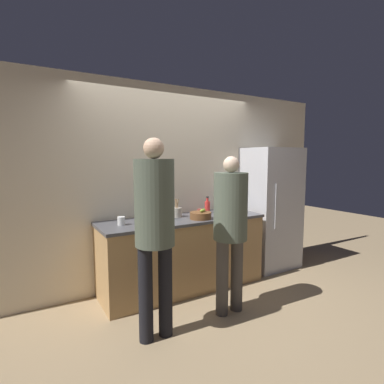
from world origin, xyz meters
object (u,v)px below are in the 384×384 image
(cup_red, at_px, (200,212))
(cup_white, at_px, (121,221))
(refrigerator, at_px, (270,208))
(person_left, at_px, (155,221))
(fruit_bowl, at_px, (201,215))
(bottle_green, at_px, (169,214))
(bottle_red, at_px, (207,206))
(person_center, at_px, (230,221))
(bottle_amber, at_px, (152,216))
(utensil_crock, at_px, (177,212))

(cup_red, xyz_separation_m, cup_white, (-1.07, -0.05, 0.01))
(refrigerator, bearing_deg, person_left, -159.56)
(person_left, relative_size, fruit_bowl, 6.90)
(bottle_green, bearing_deg, refrigerator, 0.75)
(fruit_bowl, bearing_deg, refrigerator, 7.50)
(bottle_red, bearing_deg, fruit_bowl, -134.73)
(bottle_green, relative_size, cup_white, 1.90)
(fruit_bowl, relative_size, bottle_green, 1.47)
(person_center, height_order, fruit_bowl, person_center)
(bottle_amber, distance_m, bottle_green, 0.23)
(fruit_bowl, height_order, bottle_red, bottle_red)
(person_left, relative_size, cup_white, 19.32)
(refrigerator, height_order, bottle_amber, refrigerator)
(bottle_green, bearing_deg, cup_white, 179.92)
(cup_white, bearing_deg, person_left, -86.47)
(person_left, height_order, bottle_red, person_left)
(utensil_crock, relative_size, bottle_amber, 1.31)
(bottle_amber, bearing_deg, bottle_red, 8.83)
(cup_white, bearing_deg, bottle_green, -0.08)
(cup_red, relative_size, cup_white, 0.87)
(person_center, relative_size, cup_white, 17.67)
(bottle_red, height_order, cup_white, bottle_red)
(bottle_amber, bearing_deg, cup_white, -178.96)
(refrigerator, height_order, bottle_red, refrigerator)
(person_center, bearing_deg, bottle_amber, 124.70)
(cup_white, bearing_deg, refrigerator, 0.53)
(refrigerator, relative_size, bottle_red, 8.00)
(person_center, xyz_separation_m, bottle_green, (-0.32, 0.79, -0.02))
(fruit_bowl, xyz_separation_m, cup_white, (-0.95, 0.16, 0.00))
(bottle_red, relative_size, bottle_green, 1.25)
(bottle_red, height_order, cup_red, bottle_red)
(person_center, bearing_deg, utensil_crock, 100.72)
(utensil_crock, bearing_deg, bottle_green, -148.11)
(refrigerator, xyz_separation_m, bottle_red, (-1.07, 0.12, 0.09))
(person_left, distance_m, utensil_crock, 1.17)
(fruit_bowl, bearing_deg, cup_white, 170.55)
(fruit_bowl, relative_size, bottle_red, 1.17)
(utensil_crock, xyz_separation_m, bottle_amber, (-0.38, -0.09, 0.01))
(fruit_bowl, bearing_deg, utensil_crock, 127.78)
(bottle_red, xyz_separation_m, cup_white, (-1.25, -0.14, -0.04))
(person_left, distance_m, bottle_red, 1.55)
(refrigerator, relative_size, cup_white, 19.07)
(person_center, height_order, bottle_amber, person_center)
(utensil_crock, bearing_deg, person_center, -79.28)
(person_left, relative_size, bottle_green, 10.15)
(person_center, bearing_deg, bottle_red, 70.63)
(person_left, bearing_deg, utensil_crock, 52.57)
(person_center, bearing_deg, cup_white, 139.40)
(refrigerator, relative_size, utensil_crock, 7.75)
(person_left, xyz_separation_m, utensil_crock, (0.70, 0.92, -0.13))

